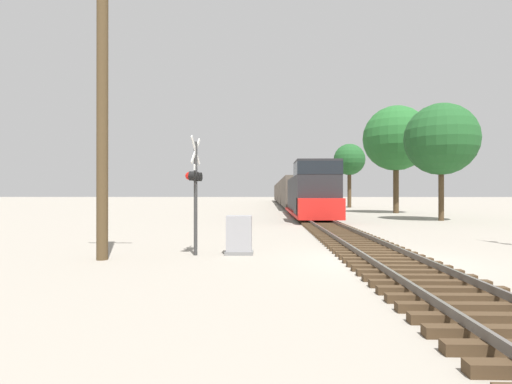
{
  "coord_description": "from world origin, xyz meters",
  "views": [
    {
      "loc": [
        -3.54,
        -12.04,
        2.05
      ],
      "look_at": [
        -3.99,
        5.42,
        2.1
      ],
      "focal_mm": 28.0,
      "sensor_mm": 36.0,
      "label": 1
    }
  ],
  "objects_px": {
    "utility_pole": "(102,112)",
    "tree_far_right": "(441,139)",
    "crossing_signal_near": "(195,182)",
    "freight_train": "(287,193)",
    "tree_mid_background": "(396,139)",
    "tree_deep_background": "(349,160)",
    "relay_cabinet": "(239,235)"
  },
  "relations": [
    {
      "from": "utility_pole",
      "to": "tree_far_right",
      "type": "height_order",
      "value": "utility_pole"
    },
    {
      "from": "crossing_signal_near",
      "to": "tree_deep_background",
      "type": "height_order",
      "value": "tree_deep_background"
    },
    {
      "from": "freight_train",
      "to": "tree_far_right",
      "type": "height_order",
      "value": "tree_far_right"
    },
    {
      "from": "freight_train",
      "to": "tree_far_right",
      "type": "bearing_deg",
      "value": -75.91
    },
    {
      "from": "tree_far_right",
      "to": "tree_mid_background",
      "type": "bearing_deg",
      "value": 88.45
    },
    {
      "from": "relay_cabinet",
      "to": "utility_pole",
      "type": "height_order",
      "value": "utility_pole"
    },
    {
      "from": "freight_train",
      "to": "relay_cabinet",
      "type": "relative_size",
      "value": 64.53
    },
    {
      "from": "tree_far_right",
      "to": "utility_pole",
      "type": "bearing_deg",
      "value": -135.36
    },
    {
      "from": "crossing_signal_near",
      "to": "tree_deep_background",
      "type": "relative_size",
      "value": 0.43
    },
    {
      "from": "freight_train",
      "to": "tree_deep_background",
      "type": "xyz_separation_m",
      "value": [
        8.25,
        -10.47,
        4.69
      ]
    },
    {
      "from": "relay_cabinet",
      "to": "crossing_signal_near",
      "type": "bearing_deg",
      "value": -171.81
    },
    {
      "from": "utility_pole",
      "to": "tree_far_right",
      "type": "distance_m",
      "value": 25.35
    },
    {
      "from": "utility_pole",
      "to": "tree_deep_background",
      "type": "relative_size",
      "value": 0.98
    },
    {
      "from": "tree_far_right",
      "to": "relay_cabinet",
      "type": "bearing_deg",
      "value": -129.89
    },
    {
      "from": "tree_far_right",
      "to": "tree_mid_background",
      "type": "xyz_separation_m",
      "value": [
        0.3,
        11.26,
        1.61
      ]
    },
    {
      "from": "crossing_signal_near",
      "to": "tree_far_right",
      "type": "distance_m",
      "value": 23.03
    },
    {
      "from": "freight_train",
      "to": "tree_deep_background",
      "type": "bearing_deg",
      "value": -51.77
    },
    {
      "from": "freight_train",
      "to": "crossing_signal_near",
      "type": "bearing_deg",
      "value": -96.2
    },
    {
      "from": "crossing_signal_near",
      "to": "relay_cabinet",
      "type": "distance_m",
      "value": 2.3
    },
    {
      "from": "tree_mid_background",
      "to": "tree_deep_background",
      "type": "xyz_separation_m",
      "value": [
        -1.47,
        15.81,
        -0.88
      ]
    },
    {
      "from": "relay_cabinet",
      "to": "utility_pole",
      "type": "bearing_deg",
      "value": -164.01
    },
    {
      "from": "tree_mid_background",
      "to": "utility_pole",
      "type": "bearing_deg",
      "value": -122.23
    },
    {
      "from": "crossing_signal_near",
      "to": "freight_train",
      "type": "bearing_deg",
      "value": -178.69
    },
    {
      "from": "relay_cabinet",
      "to": "tree_deep_background",
      "type": "bearing_deg",
      "value": 73.78
    },
    {
      "from": "freight_train",
      "to": "crossing_signal_near",
      "type": "xyz_separation_m",
      "value": [
        -5.9,
        -54.35,
        0.33
      ]
    },
    {
      "from": "tree_mid_background",
      "to": "crossing_signal_near",
      "type": "bearing_deg",
      "value": -119.11
    },
    {
      "from": "freight_train",
      "to": "tree_deep_background",
      "type": "height_order",
      "value": "tree_deep_background"
    },
    {
      "from": "utility_pole",
      "to": "tree_mid_background",
      "type": "relative_size",
      "value": 0.81
    },
    {
      "from": "freight_train",
      "to": "relay_cabinet",
      "type": "xyz_separation_m",
      "value": [
        -4.45,
        -54.14,
        -1.44
      ]
    },
    {
      "from": "relay_cabinet",
      "to": "utility_pole",
      "type": "distance_m",
      "value": 5.82
    },
    {
      "from": "relay_cabinet",
      "to": "tree_mid_background",
      "type": "xyz_separation_m",
      "value": [
        14.17,
        27.86,
        7.01
      ]
    },
    {
      "from": "tree_far_right",
      "to": "tree_deep_background",
      "type": "bearing_deg",
      "value": 92.48
    }
  ]
}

